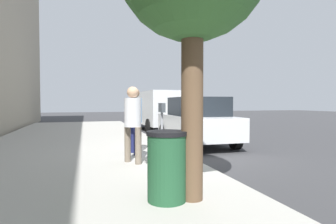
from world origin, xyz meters
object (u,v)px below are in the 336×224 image
parked_sedan_near (196,121)px  trash_bin (167,166)px  parking_meter (162,117)px  pedestrian_bystander (133,118)px  parked_van_far (157,108)px  pedestrian_at_meter (135,115)px

parked_sedan_near → trash_bin: 6.42m
parking_meter → pedestrian_bystander: pedestrian_bystander is taller
parked_van_far → trash_bin: bearing=166.0°
trash_bin → parked_sedan_near: bearing=-26.5°
pedestrian_bystander → parked_sedan_near: bearing=16.8°
parking_meter → parked_van_far: size_ratio=0.27×
pedestrian_bystander → parked_sedan_near: (3.10, -2.91, -0.32)m
parking_meter → parked_sedan_near: size_ratio=0.32×
pedestrian_at_meter → parked_van_far: parked_van_far is taller
pedestrian_bystander → parked_van_far: (8.84, -2.91, 0.04)m
parked_sedan_near → trash_bin: (-5.74, 2.86, -0.24)m
parked_van_far → parked_sedan_near: bearing=180.0°
parking_meter → trash_bin: size_ratio=1.40×
pedestrian_bystander → pedestrian_at_meter: bearing=47.6°
trash_bin → parked_van_far: bearing=-14.0°
parked_sedan_near → parked_van_far: bearing=-0.0°
pedestrian_bystander → parked_van_far: size_ratio=0.34×
parked_van_far → trash_bin: parked_van_far is taller
pedestrian_bystander → trash_bin: bearing=-119.0°
parked_van_far → trash_bin: size_ratio=5.22×
parked_sedan_near → parking_meter: bearing=137.4°
pedestrian_at_meter → trash_bin: bearing=-95.0°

